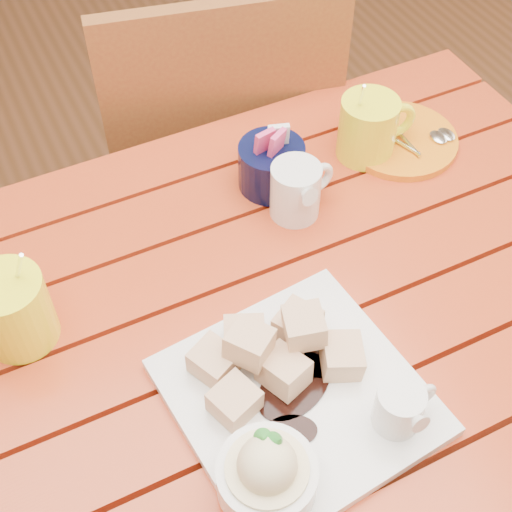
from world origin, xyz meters
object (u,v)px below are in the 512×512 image
table (262,350)px  chair_far (217,151)px  orange_saucer (401,139)px  coffee_mug_right (369,127)px  coffee_mug_left (10,311)px  dessert_plate (290,408)px

table → chair_far: size_ratio=1.28×
orange_saucer → chair_far: chair_far is taller
coffee_mug_right → chair_far: size_ratio=0.17×
coffee_mug_left → orange_saucer: coffee_mug_left is taller
coffee_mug_right → chair_far: 0.46m
coffee_mug_right → chair_far: bearing=115.0°
dessert_plate → coffee_mug_left: 0.38m
dessert_plate → chair_far: (0.22, 0.72, -0.26)m
dessert_plate → coffee_mug_left: (-0.26, 0.27, 0.02)m
table → coffee_mug_left: 0.37m
coffee_mug_left → chair_far: chair_far is taller
table → dessert_plate: bearing=-105.6°
coffee_mug_right → orange_saucer: size_ratio=0.81×
dessert_plate → orange_saucer: bearing=42.4°
chair_far → dessert_plate: bearing=85.3°
table → dessert_plate: (-0.05, -0.17, 0.14)m
table → orange_saucer: 0.43m
coffee_mug_right → coffee_mug_left: bearing=-165.0°
chair_far → orange_saucer: bearing=130.8°
table → coffee_mug_right: 0.40m
table → orange_saucer: bearing=29.7°
table → coffee_mug_right: bearing=35.4°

